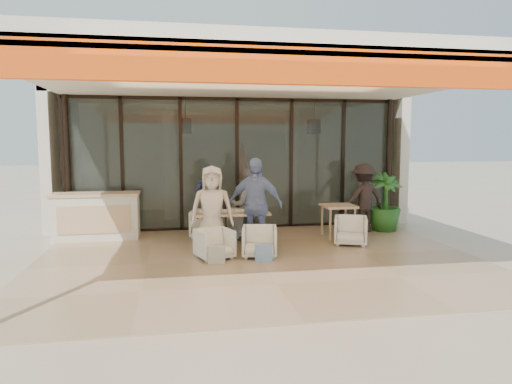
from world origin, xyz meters
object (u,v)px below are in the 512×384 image
chair_near_left (214,243)px  diner_cream (212,210)px  dining_table (231,214)px  side_table (338,210)px  standing_woman (364,198)px  chair_near_right (259,240)px  diner_grey (248,205)px  side_chair (351,229)px  diner_navy (209,203)px  diner_periwinkle (255,205)px  host_counter (96,216)px  chair_far_left (207,222)px  potted_palm (384,202)px  chair_far_right (244,222)px

chair_near_left → diner_cream: diner_cream is taller
dining_table → side_table: bearing=10.2°
dining_table → standing_woman: (3.26, 0.90, 0.13)m
chair_near_right → diner_grey: size_ratio=0.42×
diner_grey → side_chair: (2.05, -0.75, -0.44)m
diner_cream → side_chair: bearing=6.4°
side_table → side_chair: bearing=-90.0°
chair_near_right → diner_navy: bearing=131.8°
diner_cream → standing_woman: bearing=23.6°
diner_periwinkle → chair_near_left: bearing=-128.7°
diner_cream → standing_woman: 3.92m
host_counter → side_table: host_counter is taller
diner_grey → host_counter: bearing=-12.7°
chair_near_right → diner_navy: diner_navy is taller
diner_navy → diner_cream: 0.90m
chair_far_left → potted_palm: potted_palm is taller
dining_table → standing_woman: standing_woman is taller
side_chair → standing_woman: 1.52m
side_chair → chair_near_left: bearing=-146.1°
chair_far_right → side_chair: side_chair is taller
chair_near_left → chair_near_right: size_ratio=0.96×
diner_grey → chair_near_left: bearing=58.5°
diner_cream → host_counter: bearing=149.7°
chair_far_left → standing_woman: bearing=-167.2°
diner_grey → diner_periwinkle: size_ratio=0.85×
chair_far_right → host_counter: bearing=-12.3°
chair_far_right → diner_grey: bearing=81.2°
chair_far_right → diner_cream: diner_cream is taller
diner_periwinkle → diner_grey: bearing=110.5°
host_counter → potted_palm: size_ratio=1.30×
dining_table → diner_grey: size_ratio=0.96×
host_counter → standing_woman: standing_woman is taller
dining_table → diner_grey: (0.43, 0.44, 0.10)m
chair_far_right → diner_navy: diner_navy is taller
potted_palm → side_chair: bearing=-136.9°
dining_table → chair_far_left: dining_table is taller
chair_far_left → chair_near_right: (0.84, -1.90, -0.03)m
chair_near_right → diner_grey: (0.00, 1.40, 0.46)m
diner_navy → side_chair: diner_navy is taller
side_table → diner_cream: bearing=-162.7°
diner_cream → side_chair: size_ratio=2.52×
chair_near_left → side_table: bearing=7.0°
dining_table → diner_navy: 0.63m
host_counter → standing_woman: bearing=-2.3°
host_counter → potted_palm: bearing=-1.7°
host_counter → chair_far_right: (3.25, -0.20, -0.20)m
diner_navy → potted_palm: diner_navy is taller
chair_near_left → side_table: (2.89, 1.40, 0.32)m
chair_near_right → potted_palm: potted_palm is taller
chair_near_left → diner_periwinkle: (0.84, 0.50, 0.61)m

